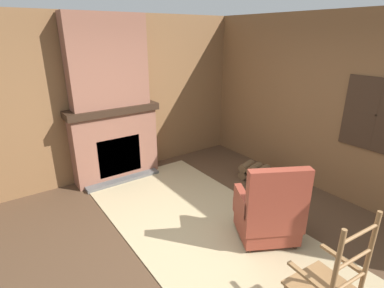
% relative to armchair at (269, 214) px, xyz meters
% --- Properties ---
extents(ground_plane, '(14.00, 14.00, 0.00)m').
position_rel_armchair_xyz_m(ground_plane, '(-0.37, -0.80, -0.37)').
color(ground_plane, '#4C3523').
extents(wood_panel_wall_left, '(0.06, 5.59, 2.69)m').
position_rel_armchair_xyz_m(wood_panel_wall_left, '(-2.90, -0.80, 0.97)').
color(wood_panel_wall_left, brown).
rests_on(wood_panel_wall_left, ground).
extents(wood_panel_wall_back, '(5.59, 0.09, 2.69)m').
position_rel_armchair_xyz_m(wood_panel_wall_back, '(-0.35, 1.72, 0.97)').
color(wood_panel_wall_back, brown).
rests_on(wood_panel_wall_back, ground).
extents(fireplace_hearth, '(0.55, 1.51, 1.26)m').
position_rel_armchair_xyz_m(fireplace_hearth, '(-2.68, -0.80, 0.25)').
color(fireplace_hearth, brown).
rests_on(fireplace_hearth, ground).
extents(chimney_breast, '(0.30, 1.24, 1.41)m').
position_rel_armchair_xyz_m(chimney_breast, '(-2.70, -0.80, 1.59)').
color(chimney_breast, brown).
rests_on(chimney_breast, fireplace_hearth).
extents(area_rug, '(3.89, 1.90, 0.01)m').
position_rel_armchair_xyz_m(area_rug, '(-0.67, -0.46, -0.37)').
color(area_rug, tan).
rests_on(area_rug, ground).
extents(armchair, '(0.86, 0.90, 1.04)m').
position_rel_armchair_xyz_m(armchair, '(0.00, 0.00, 0.00)').
color(armchair, brown).
rests_on(armchair, ground).
extents(firewood_stack, '(0.52, 0.42, 0.28)m').
position_rel_armchair_xyz_m(firewood_stack, '(-1.22, 1.06, -0.24)').
color(firewood_stack, brown).
rests_on(firewood_stack, ground).
extents(oil_lamp_vase, '(0.11, 0.11, 0.31)m').
position_rel_armchair_xyz_m(oil_lamp_vase, '(-2.73, -1.00, 0.99)').
color(oil_lamp_vase, silver).
rests_on(oil_lamp_vase, fireplace_hearth).
extents(storage_case, '(0.15, 0.21, 0.16)m').
position_rel_armchair_xyz_m(storage_case, '(-2.73, -0.39, 0.96)').
color(storage_case, brown).
rests_on(storage_case, fireplace_hearth).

